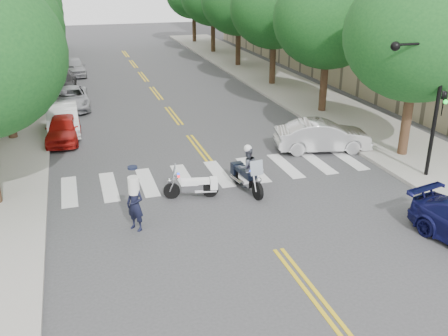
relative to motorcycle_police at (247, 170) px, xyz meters
name	(u,v)px	position (x,y,z in m)	size (l,w,h in m)	color
ground	(278,249)	(-0.56, -4.56, -0.86)	(140.00, 140.00, 0.00)	#38383A
sidewalk_left	(12,102)	(-10.06, 17.44, -0.78)	(5.00, 60.00, 0.15)	#9E9991
sidewalk_right	(280,84)	(8.94, 17.44, -0.78)	(5.00, 60.00, 0.15)	#9E9991
tree_l_2	(10,14)	(-9.36, 17.44, 4.70)	(6.40, 6.40, 8.45)	#382316
tree_l_3	(19,6)	(-9.36, 25.44, 4.70)	(6.40, 6.40, 8.45)	#382316
tree_l_4	(25,0)	(-9.36, 33.44, 4.70)	(6.40, 6.40, 8.45)	#382316
tree_r_0	(419,35)	(8.24, 1.44, 4.70)	(6.40, 6.40, 8.45)	#382316
tree_r_1	(329,18)	(8.24, 9.44, 4.70)	(6.40, 6.40, 8.45)	#382316
tree_r_2	(275,8)	(8.24, 17.44, 4.70)	(6.40, 6.40, 8.45)	#382316
tree_r_3	(239,1)	(8.24, 25.44, 4.70)	(6.40, 6.40, 8.45)	#382316
traffic_signal_pole	(429,92)	(7.16, -1.06, 2.86)	(2.82, 0.42, 6.00)	black
motorcycle_police	(247,170)	(0.00, 0.00, 0.00)	(0.87, 2.37, 1.93)	black
motorcycle_parked	(196,186)	(-2.08, -0.04, -0.39)	(2.10, 0.74, 1.36)	black
officer_standing	(135,205)	(-4.62, -1.92, 0.06)	(0.67, 0.44, 1.84)	black
convertible	(323,136)	(5.04, 3.29, -0.11)	(1.58, 4.52, 1.49)	silver
parked_car_a	(63,129)	(-6.86, 8.44, -0.20)	(1.57, 3.89, 1.33)	#AB1712
parked_car_b	(63,119)	(-6.86, 9.94, -0.11)	(1.58, 4.54, 1.50)	white
parked_car_c	(71,98)	(-6.33, 14.94, -0.20)	(2.17, 4.71, 1.31)	#98999F
parked_car_d	(61,82)	(-6.86, 19.94, -0.16)	(1.96, 4.83, 1.40)	black
parked_car_e	(74,67)	(-5.82, 25.57, -0.16)	(1.65, 4.10, 1.40)	#95969A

